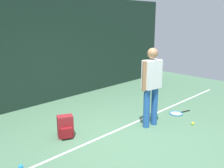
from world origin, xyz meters
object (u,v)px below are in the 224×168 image
(backpack, at_px, (65,127))
(tennis_ball_near_player, at_px, (193,123))
(tennis_racket, at_px, (177,113))
(tennis_player, at_px, (151,83))

(backpack, height_order, tennis_ball_near_player, backpack)
(tennis_racket, relative_size, tennis_ball_near_player, 9.66)
(tennis_ball_near_player, bearing_deg, tennis_player, 136.92)
(tennis_player, distance_m, backpack, 1.98)
(tennis_player, height_order, tennis_ball_near_player, tennis_player)
(tennis_player, height_order, tennis_racket, tennis_player)
(tennis_racket, relative_size, backpack, 1.45)
(tennis_player, distance_m, tennis_ball_near_player, 1.34)
(tennis_racket, bearing_deg, tennis_ball_near_player, 75.64)
(tennis_racket, distance_m, backpack, 2.83)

